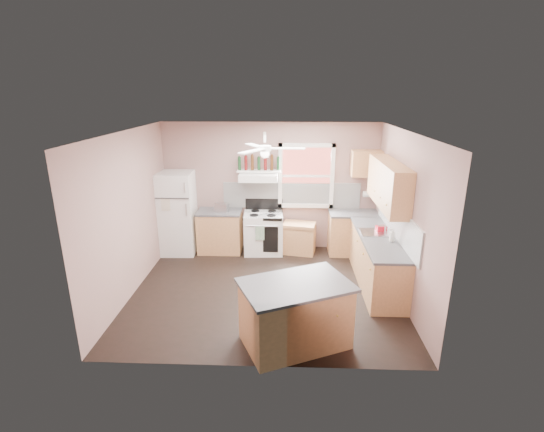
{
  "coord_description": "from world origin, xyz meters",
  "views": [
    {
      "loc": [
        0.35,
        -6.12,
        3.32
      ],
      "look_at": [
        0.1,
        0.3,
        1.25
      ],
      "focal_mm": 26.0,
      "sensor_mm": 36.0,
      "label": 1
    }
  ],
  "objects_px": {
    "stove": "(263,233)",
    "cart": "(299,238)",
    "refrigerator": "(177,213)",
    "island": "(295,315)",
    "toaster": "(222,208)"
  },
  "relations": [
    {
      "from": "cart",
      "to": "refrigerator",
      "type": "bearing_deg",
      "value": -168.29
    },
    {
      "from": "toaster",
      "to": "island",
      "type": "bearing_deg",
      "value": -52.1
    },
    {
      "from": "toaster",
      "to": "stove",
      "type": "xyz_separation_m",
      "value": [
        0.86,
        0.04,
        -0.56
      ]
    },
    {
      "from": "stove",
      "to": "island",
      "type": "bearing_deg",
      "value": -81.97
    },
    {
      "from": "stove",
      "to": "cart",
      "type": "xyz_separation_m",
      "value": [
        0.75,
        -0.01,
        -0.1
      ]
    },
    {
      "from": "refrigerator",
      "to": "island",
      "type": "bearing_deg",
      "value": -53.87
    },
    {
      "from": "toaster",
      "to": "island",
      "type": "relative_size",
      "value": 0.21
    },
    {
      "from": "stove",
      "to": "cart",
      "type": "height_order",
      "value": "stove"
    },
    {
      "from": "refrigerator",
      "to": "island",
      "type": "xyz_separation_m",
      "value": [
        2.42,
        -3.12,
        -0.43
      ]
    },
    {
      "from": "cart",
      "to": "island",
      "type": "height_order",
      "value": "island"
    },
    {
      "from": "refrigerator",
      "to": "cart",
      "type": "distance_m",
      "value": 2.61
    },
    {
      "from": "island",
      "to": "toaster",
      "type": "bearing_deg",
      "value": 91.3
    },
    {
      "from": "refrigerator",
      "to": "cart",
      "type": "height_order",
      "value": "refrigerator"
    },
    {
      "from": "island",
      "to": "refrigerator",
      "type": "bearing_deg",
      "value": 103.82
    },
    {
      "from": "island",
      "to": "cart",
      "type": "bearing_deg",
      "value": 63.49
    }
  ]
}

